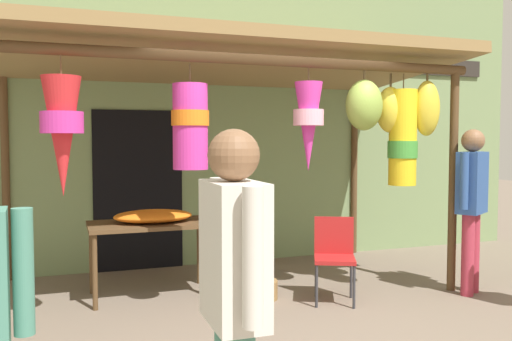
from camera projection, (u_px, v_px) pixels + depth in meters
The scene contains 9 objects.
ground_plane at pixel (283, 314), 5.06m from camera, with size 30.00×30.00×0.00m, color #756656.
shop_facade at pixel (214, 97), 7.18m from camera, with size 9.40×0.29×4.40m.
market_stall_canopy at pixel (234, 79), 5.77m from camera, with size 5.07×2.59×2.65m.
display_table at pixel (151, 230), 5.64m from camera, with size 1.27×0.71×0.77m.
flower_heap_on_table at pixel (155, 216), 5.65m from camera, with size 0.81×0.57×0.13m.
folding_chair at pixel (334, 251), 5.48m from camera, with size 0.53×0.53×0.84m.
wicker_basket_by_table at pixel (259, 289), 5.56m from camera, with size 0.39×0.39×0.19m, color olive.
customer_foreground at pixel (234, 286), 2.37m from camera, with size 0.23×0.59×1.68m.
shopper_by_bananas at pixel (472, 196), 5.69m from camera, with size 0.52×0.40×1.74m.
Camera 1 is at (-1.92, -4.60, 1.63)m, focal length 38.03 mm.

